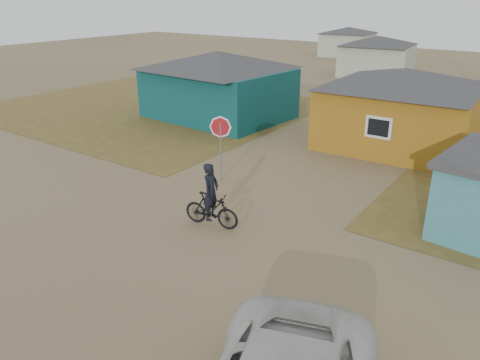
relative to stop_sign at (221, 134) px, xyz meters
The scene contains 8 objects.
ground 5.83m from the stop_sign, 69.75° to the right, with size 120.00×120.00×0.00m, color olive.
grass_nw 14.57m from the stop_sign, 147.00° to the left, with size 20.00×18.00×0.00m, color brown.
house_teal 10.66m from the stop_sign, 128.30° to the left, with size 8.93×7.08×4.00m.
house_yellow 9.89m from the stop_sign, 63.62° to the left, with size 7.72×6.76×3.90m.
house_pale_west 29.15m from the stop_sign, 98.09° to the left, with size 7.04×6.15×3.60m.
house_pale_north 42.62m from the stop_sign, 106.50° to the left, with size 6.28×5.81×3.40m.
stop_sign is the anchor object (origin of this frame).
cyclist 4.21m from the stop_sign, 57.13° to the right, with size 2.02×0.88×2.21m.
Camera 1 is at (9.12, -9.09, 7.27)m, focal length 35.00 mm.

